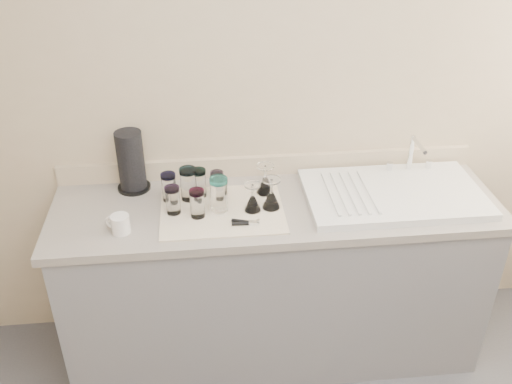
{
  "coord_description": "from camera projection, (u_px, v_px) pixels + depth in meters",
  "views": [
    {
      "loc": [
        -0.33,
        -0.99,
        2.3
      ],
      "look_at": [
        -0.1,
        1.15,
        1.0
      ],
      "focal_mm": 40.0,
      "sensor_mm": 36.0,
      "label": 1
    }
  ],
  "objects": [
    {
      "name": "tumbler_purple",
      "position": [
        217.0,
        184.0,
        2.64
      ],
      "size": [
        0.06,
        0.06,
        0.12
      ],
      "color": "white",
      "rests_on": "dish_towel"
    },
    {
      "name": "tumbler_cyan",
      "position": [
        189.0,
        184.0,
        2.6
      ],
      "size": [
        0.08,
        0.08,
        0.16
      ],
      "color": "white",
      "rests_on": "dish_towel"
    },
    {
      "name": "goblet_front_right",
      "position": [
        271.0,
        198.0,
        2.55
      ],
      "size": [
        0.08,
        0.08,
        0.15
      ],
      "color": "white",
      "rests_on": "dish_towel"
    },
    {
      "name": "paper_towel_roll",
      "position": [
        131.0,
        162.0,
        2.66
      ],
      "size": [
        0.16,
        0.16,
        0.29
      ],
      "color": "black",
      "rests_on": "counter_unit"
    },
    {
      "name": "tumbler_extra",
      "position": [
        199.0,
        183.0,
        2.63
      ],
      "size": [
        0.07,
        0.07,
        0.14
      ],
      "color": "white",
      "rests_on": "dish_towel"
    },
    {
      "name": "sink_unit",
      "position": [
        394.0,
        193.0,
        2.66
      ],
      "size": [
        0.82,
        0.5,
        0.22
      ],
      "color": "white",
      "rests_on": "counter_unit"
    },
    {
      "name": "tumbler_lavender",
      "position": [
        219.0,
        194.0,
        2.52
      ],
      "size": [
        0.08,
        0.08,
        0.16
      ],
      "color": "white",
      "rests_on": "dish_towel"
    },
    {
      "name": "room_envelope",
      "position": [
        357.0,
        242.0,
        1.26
      ],
      "size": [
        3.54,
        3.5,
        2.52
      ],
      "color": "#4E4E53",
      "rests_on": "ground"
    },
    {
      "name": "dish_towel",
      "position": [
        222.0,
        211.0,
        2.56
      ],
      "size": [
        0.55,
        0.42,
        0.01
      ],
      "primitive_type": "cube",
      "color": "white",
      "rests_on": "counter_unit"
    },
    {
      "name": "tumbler_magenta",
      "position": [
        173.0,
        200.0,
        2.51
      ],
      "size": [
        0.07,
        0.07,
        0.13
      ],
      "color": "white",
      "rests_on": "dish_towel"
    },
    {
      "name": "white_mug",
      "position": [
        120.0,
        224.0,
        2.41
      ],
      "size": [
        0.12,
        0.11,
        0.08
      ],
      "color": "white",
      "rests_on": "counter_unit"
    },
    {
      "name": "goblet_back_right",
      "position": [
        265.0,
        184.0,
        2.66
      ],
      "size": [
        0.08,
        0.08,
        0.15
      ],
      "color": "white",
      "rests_on": "dish_towel"
    },
    {
      "name": "tumbler_blue",
      "position": [
        197.0,
        203.0,
        2.48
      ],
      "size": [
        0.07,
        0.07,
        0.13
      ],
      "color": "white",
      "rests_on": "dish_towel"
    },
    {
      "name": "tumbler_teal",
      "position": [
        169.0,
        187.0,
        2.6
      ],
      "size": [
        0.07,
        0.07,
        0.14
      ],
      "color": "white",
      "rests_on": "dish_towel"
    },
    {
      "name": "can_opener",
      "position": [
        246.0,
        223.0,
        2.46
      ],
      "size": [
        0.12,
        0.06,
        0.02
      ],
      "color": "silver",
      "rests_on": "dish_towel"
    },
    {
      "name": "goblet_front_left",
      "position": [
        253.0,
        201.0,
        2.54
      ],
      "size": [
        0.08,
        0.08,
        0.13
      ],
      "color": "white",
      "rests_on": "dish_towel"
    },
    {
      "name": "counter_unit",
      "position": [
        275.0,
        279.0,
        2.85
      ],
      "size": [
        2.06,
        0.62,
        0.9
      ],
      "color": "slate",
      "rests_on": "ground"
    }
  ]
}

